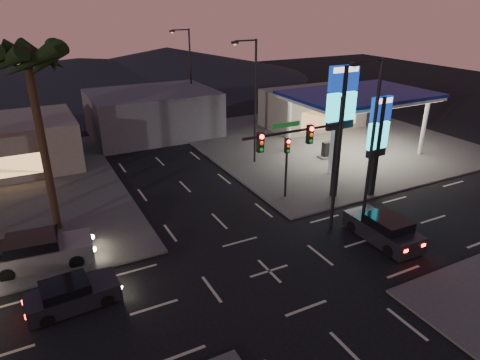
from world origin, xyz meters
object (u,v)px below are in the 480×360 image
car_lane_a_front (71,295)px  suv_station (384,229)px  pylon_sign_tall (341,107)px  car_lane_b_mid (2,261)px  car_lane_b_front (40,251)px  pylon_sign_short (378,132)px  gas_station (359,97)px  traffic_signal_mast (313,151)px

car_lane_a_front → suv_station: 16.64m
pylon_sign_tall → car_lane_b_mid: pylon_sign_tall is taller
car_lane_a_front → car_lane_b_front: bearing=102.7°
pylon_sign_tall → suv_station: bearing=-101.5°
pylon_sign_short → pylon_sign_tall: bearing=158.2°
gas_station → traffic_signal_mast: 15.82m
pylon_sign_tall → car_lane_a_front: 19.00m
gas_station → suv_station: 15.77m
gas_station → car_lane_b_front: (-26.16, -6.03, -4.30)m
gas_station → pylon_sign_short: pylon_sign_short is taller
car_lane_a_front → suv_station: size_ratio=0.89×
traffic_signal_mast → suv_station: size_ratio=1.71×
car_lane_b_mid → car_lane_a_front: bearing=-58.0°
car_lane_a_front → suv_station: bearing=-7.5°
car_lane_b_front → car_lane_b_mid: 1.77m
pylon_sign_short → car_lane_b_front: bearing=176.0°
pylon_sign_tall → pylon_sign_short: pylon_sign_tall is taller
pylon_sign_tall → car_lane_b_mid: size_ratio=1.99×
traffic_signal_mast → car_lane_b_front: traffic_signal_mast is taller
traffic_signal_mast → car_lane_a_front: traffic_signal_mast is taller
pylon_sign_tall → gas_station: bearing=40.9°
car_lane_a_front → car_lane_b_front: car_lane_b_front is taller
car_lane_b_mid → pylon_sign_short: bearing=-4.0°
pylon_sign_short → car_lane_b_mid: (-22.91, 1.59, -3.99)m
gas_station → pylon_sign_short: size_ratio=1.74×
gas_station → car_lane_b_mid: gas_station is taller
pylon_sign_tall → suv_station: size_ratio=1.92×
pylon_sign_short → car_lane_a_front: size_ratio=1.68×
car_lane_b_mid → suv_station: 20.28m
car_lane_a_front → car_lane_b_mid: 5.10m
pylon_sign_tall → traffic_signal_mast: 6.02m
car_lane_a_front → suv_station: suv_station is taller
car_lane_a_front → suv_station: (16.50, -2.17, 0.10)m
gas_station → car_lane_a_front: bearing=-157.9°
pylon_sign_tall → car_lane_b_front: size_ratio=1.69×
car_lane_b_front → pylon_sign_short: bearing=-4.0°
car_lane_b_front → suv_station: car_lane_b_front is taller
car_lane_b_front → suv_station: size_ratio=1.13×
suv_station → car_lane_b_front: bearing=159.9°
pylon_sign_short → car_lane_a_front: (-20.21, -2.74, -4.04)m
car_lane_a_front → car_lane_b_front: 4.32m
car_lane_a_front → car_lane_b_mid: bearing=122.0°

